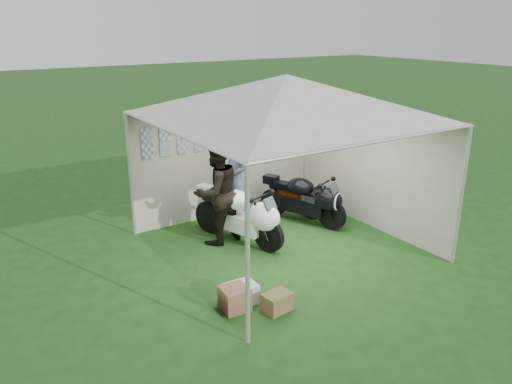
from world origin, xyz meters
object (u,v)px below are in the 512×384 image
Objects in this scene: motorcycle_black at (307,198)px; equipment_box at (316,203)px; paddock_stand at (270,207)px; crate_0 at (241,294)px; canopy_tent at (285,101)px; person_dark_jacket at (217,192)px; crate_2 at (248,296)px; person_blue_jacket at (236,179)px; crate_3 at (277,302)px; motorcycle_white at (242,214)px; crate_1 at (235,298)px.

equipment_box is at bearing 7.08° from motorcycle_black.
paddock_stand reaches higher than crate_0.
canopy_tent reaches higher than crate_0.
crate_2 is (-0.65, -2.06, -0.84)m from person_dark_jacket.
crate_2 is at bearing -165.82° from motorcycle_black.
crate_0 reaches higher than crate_2.
canopy_tent is 11.07× the size of equipment_box.
person_dark_jacket is 3.70× the size of equipment_box.
person_dark_jacket is at bearing 72.46° from crate_2.
person_dark_jacket is 6.75× the size of crate_2.
crate_2 is (-1.29, -2.48, -0.86)m from person_blue_jacket.
motorcycle_black reaches higher than equipment_box.
crate_0 is (-1.37, -2.44, -0.82)m from person_blue_jacket.
crate_2 is at bearing -23.62° from person_blue_jacket.
crate_3 is at bearing -127.99° from canopy_tent.
paddock_stand reaches higher than crate_2.
motorcycle_black reaches higher than crate_2.
motorcycle_white is at bearing 60.66° from crate_2.
person_dark_jacket reaches higher than crate_3.
motorcycle_black is 4.51× the size of paddock_stand.
person_blue_jacket is 4.44× the size of crate_0.
person_dark_jacket is (-1.57, -0.61, 0.80)m from paddock_stand.
crate_2 is at bearing 120.51° from crate_3.
person_blue_jacket reaches higher than equipment_box.
motorcycle_white is 4.93× the size of paddock_stand.
equipment_box is (0.45, 0.26, -0.26)m from motorcycle_black.
person_dark_jacket is 2.62m from crate_3.
motorcycle_white is 5.34× the size of crate_1.
crate_0 is at bearing 154.03° from crate_2.
equipment_box is (2.00, 0.35, -0.30)m from motorcycle_white.
person_dark_jacket is 0.98× the size of person_blue_jacket.
crate_0 is (-1.09, -1.74, -0.41)m from motorcycle_white.
person_dark_jacket is at bearing -52.95° from person_blue_jacket.
person_dark_jacket is at bearing 152.35° from motorcycle_black.
equipment_box is at bearing 35.43° from crate_2.
person_dark_jacket is at bearing 69.95° from crate_0.
paddock_stand is 0.78× the size of equipment_box.
paddock_stand is (0.72, 1.44, -2.43)m from canopy_tent.
crate_2 is at bearing 63.27° from person_dark_jacket.
person_dark_jacket reaches higher than motorcycle_black.
crate_3 reaches higher than crate_2.
motorcycle_black is at bearing 68.54° from person_blue_jacket.
canopy_tent is 2.91m from paddock_stand.
paddock_stand is at bearing -167.83° from person_dark_jacket.
canopy_tent is at bearing 39.41° from crate_2.
crate_3 is (0.23, -0.39, 0.03)m from crate_2.
person_dark_jacket is 5.16× the size of crate_1.
motorcycle_black is 4.59× the size of crate_3.
person_blue_jacket is 3.76× the size of equipment_box.
crate_3 is (-0.42, -2.46, -0.82)m from person_dark_jacket.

